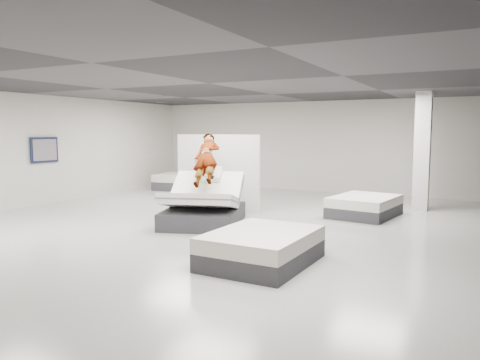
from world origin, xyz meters
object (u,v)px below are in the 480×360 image
(person, at_px, (206,167))
(flat_bed_left_far, at_px, (187,182))
(flat_bed_right_far, at_px, (365,206))
(column, at_px, (422,151))
(divider_panel, at_px, (218,173))
(hero_bed, at_px, (204,206))
(flat_bed_right_near, at_px, (262,248))
(remote, at_px, (213,177))
(wall_poster, at_px, (44,150))

(person, height_order, flat_bed_left_far, person)
(flat_bed_right_far, xyz_separation_m, column, (1.14, 1.66, 1.34))
(divider_panel, bearing_deg, column, 18.70)
(flat_bed_left_far, distance_m, column, 8.34)
(hero_bed, relative_size, divider_panel, 1.14)
(flat_bed_right_far, xyz_separation_m, flat_bed_right_near, (-0.52, -5.09, 0.01))
(flat_bed_right_far, height_order, flat_bed_right_near, flat_bed_right_near)
(hero_bed, relative_size, flat_bed_right_far, 1.27)
(remote, xyz_separation_m, flat_bed_right_far, (2.86, 2.70, -0.84))
(flat_bed_right_far, bearing_deg, column, 55.59)
(column, bearing_deg, flat_bed_left_far, 174.29)
(flat_bed_right_near, relative_size, flat_bed_left_far, 0.87)
(flat_bed_left_far, xyz_separation_m, wall_poster, (-1.73, -4.82, 1.31))
(flat_bed_right_far, bearing_deg, divider_panel, -162.68)
(hero_bed, height_order, flat_bed_left_far, hero_bed)
(flat_bed_left_far, bearing_deg, flat_bed_right_far, -19.38)
(wall_poster, bearing_deg, column, 21.93)
(person, distance_m, wall_poster, 5.62)
(remote, bearing_deg, column, 28.76)
(hero_bed, distance_m, column, 6.21)
(person, xyz_separation_m, divider_panel, (-0.44, 1.31, -0.27))
(flat_bed_right_near, xyz_separation_m, flat_bed_left_far, (-6.54, 7.58, 0.02))
(divider_panel, xyz_separation_m, flat_bed_right_near, (3.11, -3.96, -0.76))
(person, xyz_separation_m, flat_bed_right_near, (2.66, -2.65, -1.03))
(remote, xyz_separation_m, divider_panel, (-0.76, 1.57, -0.07))
(person, bearing_deg, hero_bed, -90.00)
(person, relative_size, flat_bed_right_near, 0.85)
(flat_bed_right_far, relative_size, wall_poster, 2.14)
(hero_bed, distance_m, wall_poster, 5.85)
(hero_bed, height_order, wall_poster, wall_poster)
(flat_bed_right_near, height_order, wall_poster, wall_poster)
(remote, height_order, wall_poster, wall_poster)
(person, xyz_separation_m, column, (4.32, 4.11, 0.30))
(person, relative_size, divider_panel, 0.75)
(flat_bed_right_far, bearing_deg, person, -142.46)
(person, xyz_separation_m, flat_bed_right_far, (3.18, 2.44, -1.04))
(column, height_order, wall_poster, column)
(remote, height_order, flat_bed_right_far, remote)
(column, bearing_deg, person, -136.44)
(person, relative_size, flat_bed_right_far, 0.83)
(hero_bed, xyz_separation_m, flat_bed_right_far, (3.08, 2.74, -0.16))
(divider_panel, distance_m, wall_poster, 5.34)
(divider_panel, height_order, wall_poster, divider_panel)
(person, bearing_deg, flat_bed_left_far, 109.45)
(flat_bed_left_far, bearing_deg, column, -5.71)
(person, height_order, remote, person)
(column, relative_size, wall_poster, 3.37)
(flat_bed_right_near, bearing_deg, flat_bed_right_far, 84.21)
(divider_panel, height_order, flat_bed_right_near, divider_panel)
(divider_panel, distance_m, flat_bed_left_far, 5.04)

